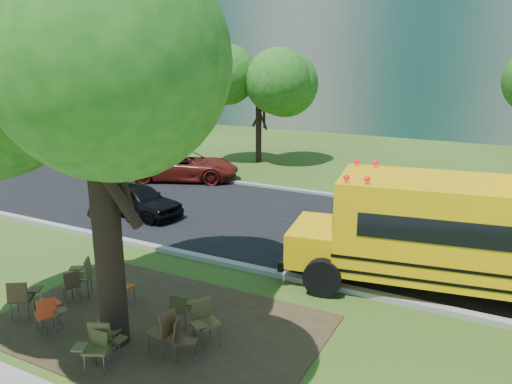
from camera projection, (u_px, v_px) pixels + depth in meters
The scene contains 28 objects.
ground at pixel (138, 306), 11.81m from camera, with size 160.00×160.00×0.00m, color #2F4816.
dirt_patch at pixel (159, 325), 10.94m from camera, with size 7.00×4.50×0.03m, color #382819.
asphalt_road at pixel (268, 221), 17.80m from camera, with size 80.00×8.00×0.04m, color black.
kerb_near at pixel (207, 259), 14.36m from camera, with size 80.00×0.25×0.14m, color gray.
kerb_far at pixel (310, 192), 21.29m from camera, with size 80.00×0.25×0.14m, color gray.
building_left at pixel (107, 18), 60.26m from camera, with size 26.00×14.00×20.00m, color slate.
bg_tree_0 at pixel (119, 77), 27.05m from camera, with size 5.20×5.20×7.18m.
bg_tree_1 at pixel (45, 60), 32.10m from camera, with size 6.00×6.00×8.40m.
bg_tree_2 at pixel (259, 84), 26.60m from camera, with size 4.80×4.80×6.62m.
main_tree at pixel (91, 44), 8.74m from camera, with size 7.20×7.20×9.54m.
chair_0 at pixel (21, 295), 11.06m from camera, with size 0.63×0.79×0.95m.
chair_1 at pixel (49, 310), 10.58m from camera, with size 0.69×0.54×0.82m.
chair_2 at pixel (47, 311), 10.52m from camera, with size 0.56×0.71×0.85m.
chair_3 at pixel (113, 323), 10.09m from camera, with size 0.53×0.49×0.81m.
chair_4 at pixel (105, 343), 9.42m from camera, with size 0.52×0.48×0.79m.
chair_5 at pixel (96, 343), 9.28m from camera, with size 0.63×0.73×0.92m.
chair_6 at pixel (164, 327), 9.80m from camera, with size 0.55×0.65×0.94m.
chair_7 at pixel (182, 336), 9.59m from camera, with size 0.67×0.57×0.84m.
chair_8 at pixel (72, 282), 11.92m from camera, with size 0.52×0.67×0.80m.
chair_9 at pixel (83, 273), 12.19m from camera, with size 0.80×0.64×0.96m.
chair_10 at pixel (122, 284), 11.77m from camera, with size 0.57×0.56×0.83m.
chair_11 at pixel (181, 307), 10.75m from camera, with size 0.54×0.55×0.81m.
chair_12 at pixel (204, 318), 10.09m from camera, with size 0.63×0.80×0.97m.
black_car at pixel (138, 200), 18.26m from camera, with size 1.44×3.57×1.22m, color black.
bg_car_silver at pixel (96, 156), 26.21m from camera, with size 1.30×3.73×1.23m, color #9D9EA2.
bg_car_red at pixel (186, 166), 23.48m from camera, with size 2.28×4.94×1.37m, color #5D1610.
pedestrian_a at pixel (86, 145), 28.52m from camera, with size 0.56×0.37×1.53m, color navy.
pedestrian_b at pixel (69, 136), 30.29m from camera, with size 0.95×0.74×1.96m, color #7E614B.
Camera 1 is at (7.40, -8.18, 5.75)m, focal length 35.00 mm.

